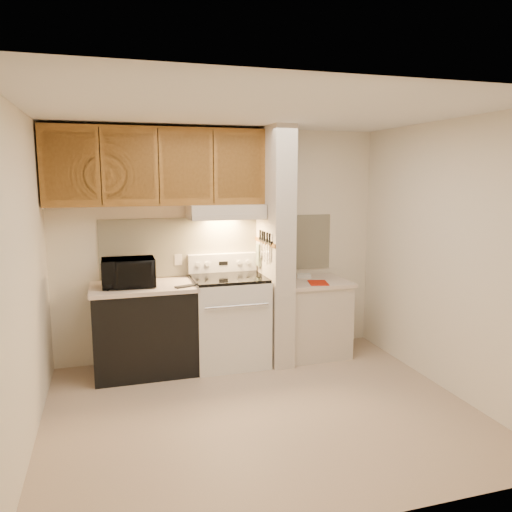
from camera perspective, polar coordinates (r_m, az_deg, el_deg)
name	(u,v)px	position (r m, az deg, el deg)	size (l,w,h in m)	color
floor	(261,410)	(4.50, 0.57, -17.20)	(3.60, 3.60, 0.00)	tan
ceiling	(261,111)	(4.06, 0.63, 16.29)	(3.60, 3.60, 0.00)	white
wall_back	(221,244)	(5.53, -4.01, 1.39)	(3.60, 0.02, 2.50)	#F5E8CF
wall_left	(23,281)	(3.96, -25.13, -2.58)	(0.02, 3.00, 2.50)	#F5E8CF
wall_right	(447,257)	(4.93, 21.01, -0.16)	(0.02, 3.00, 2.50)	#F5E8CF
backsplash	(221,245)	(5.52, -3.98, 1.22)	(2.60, 0.02, 0.63)	#FFF6CD
range_body	(229,321)	(5.37, -3.10, -7.48)	(0.76, 0.65, 0.92)	silver
oven_window	(236,326)	(5.06, -2.25, -8.04)	(0.50, 0.01, 0.30)	black
oven_handle	(237,306)	(4.96, -2.16, -5.74)	(0.02, 0.02, 0.65)	silver
cooktop	(229,278)	(5.25, -3.15, -2.51)	(0.74, 0.64, 0.03)	black
range_backguard	(223,263)	(5.50, -3.85, -0.76)	(0.76, 0.08, 0.20)	silver
range_display	(223,263)	(5.46, -3.75, -0.83)	(0.10, 0.01, 0.04)	black
range_knob_left_outer	(198,265)	(5.40, -6.64, -0.98)	(0.05, 0.05, 0.02)	silver
range_knob_left_inner	(207,264)	(5.42, -5.60, -0.93)	(0.05, 0.05, 0.02)	silver
range_knob_right_inner	(239,262)	(5.50, -1.92, -0.74)	(0.05, 0.05, 0.02)	silver
range_knob_right_outer	(248,262)	(5.53, -0.91, -0.69)	(0.05, 0.05, 0.02)	silver
dishwasher_front	(145,331)	(5.26, -12.59, -8.33)	(1.00, 0.63, 0.87)	black
left_countertop	(143,287)	(5.14, -12.76, -3.49)	(1.04, 0.67, 0.04)	beige
spoon_rest	(186,286)	(4.98, -8.01, -3.43)	(0.22, 0.07, 0.02)	black
teal_jar	(148,280)	(5.14, -12.24, -2.70)	(0.08, 0.08, 0.09)	#30695C
outlet	(178,260)	(5.44, -8.87, -0.42)	(0.08, 0.01, 0.12)	beige
microwave	(128,273)	(5.08, -14.38, -1.84)	(0.51, 0.34, 0.28)	black
partition_pillar	(275,246)	(5.33, 2.18, 1.12)	(0.22, 0.70, 2.50)	beige
pillar_trim	(265,242)	(5.29, 0.99, 1.60)	(0.01, 0.70, 0.04)	#905D24
knife_strip	(265,241)	(5.24, 1.09, 1.75)	(0.02, 0.42, 0.04)	black
knife_blade_a	(269,252)	(5.11, 1.47, 0.42)	(0.01, 0.04, 0.16)	silver
knife_handle_a	(270,238)	(5.06, 1.57, 2.06)	(0.02, 0.02, 0.10)	black
knife_blade_b	(267,252)	(5.16, 1.27, 0.40)	(0.01, 0.04, 0.18)	silver
knife_handle_b	(267,237)	(5.14, 1.28, 2.17)	(0.02, 0.02, 0.10)	black
knife_blade_c	(265,252)	(5.24, 1.00, 0.43)	(0.01, 0.04, 0.20)	silver
knife_handle_c	(265,236)	(5.22, 0.98, 2.28)	(0.02, 0.02, 0.10)	black
knife_blade_d	(262,249)	(5.32, 0.71, 0.78)	(0.01, 0.04, 0.16)	silver
knife_handle_d	(262,235)	(5.29, 0.74, 2.37)	(0.02, 0.02, 0.10)	black
knife_blade_e	(260,249)	(5.39, 0.50, 0.77)	(0.01, 0.04, 0.18)	silver
knife_handle_e	(260,235)	(5.37, 0.49, 2.47)	(0.02, 0.02, 0.10)	black
oven_mitt	(258,255)	(5.47, 0.29, 0.13)	(0.03, 0.10, 0.24)	gray
right_cab_base	(313,319)	(5.67, 6.56, -7.18)	(0.70, 0.60, 0.81)	beige
right_countertop	(314,282)	(5.57, 6.64, -2.98)	(0.74, 0.64, 0.04)	beige
red_folder	(318,283)	(5.42, 7.12, -3.06)	(0.19, 0.27, 0.01)	#B71B08
white_box	(304,276)	(5.70, 5.47, -2.26)	(0.15, 0.10, 0.04)	white
range_hood	(225,211)	(5.28, -3.53, 5.12)	(0.78, 0.44, 0.15)	beige
hood_lip	(230,217)	(5.08, -2.98, 4.45)	(0.78, 0.04, 0.06)	beige
upper_cabinets	(157,167)	(5.20, -11.24, 9.97)	(2.18, 0.33, 0.77)	#905D24
cab_door_a	(70,166)	(5.02, -20.52, 9.61)	(0.46, 0.01, 0.63)	#905D24
cab_gap_a	(100,166)	(5.01, -17.36, 9.77)	(0.01, 0.01, 0.73)	black
cab_door_b	(130,166)	(5.02, -14.21, 9.90)	(0.46, 0.01, 0.63)	#905D24
cab_gap_b	(159,166)	(5.04, -11.06, 10.01)	(0.01, 0.01, 0.73)	black
cab_door_c	(186,167)	(5.07, -7.95, 10.08)	(0.46, 0.01, 0.63)	#905D24
cab_gap_c	(213,167)	(5.12, -4.89, 10.13)	(0.01, 0.01, 0.73)	black
cab_door_d	(240,167)	(5.18, -1.89, 10.14)	(0.46, 0.01, 0.63)	#905D24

